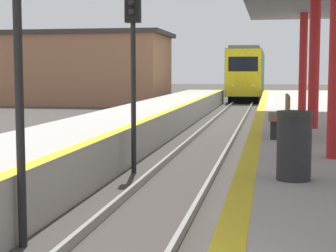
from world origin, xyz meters
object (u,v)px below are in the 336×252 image
(train, at_px, (248,74))
(signal_near, at_px, (17,20))
(signal_mid, at_px, (133,42))
(trash_bin, at_px, (294,146))
(bench, at_px, (282,115))

(train, height_order, signal_near, signal_near)
(train, distance_m, signal_near, 42.76)
(signal_mid, bearing_deg, train, 88.09)
(signal_near, xyz_separation_m, trash_bin, (3.70, 0.41, -1.66))
(train, xyz_separation_m, signal_mid, (-1.23, -36.90, 0.93))
(signal_near, height_order, trash_bin, signal_near)
(signal_mid, distance_m, trash_bin, 6.68)
(train, height_order, bench, train)
(train, relative_size, signal_near, 3.91)
(bench, bearing_deg, signal_mid, 173.59)
(train, distance_m, trash_bin, 42.39)
(bench, bearing_deg, trash_bin, -89.23)
(signal_near, bearing_deg, trash_bin, 6.27)
(train, height_order, signal_mid, signal_mid)
(signal_mid, xyz_separation_m, trash_bin, (3.53, -5.42, -1.66))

